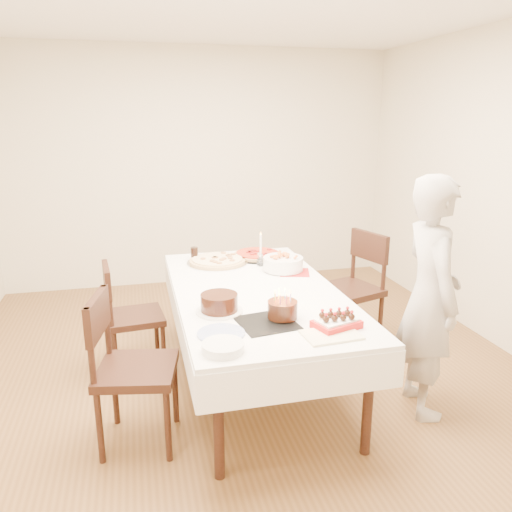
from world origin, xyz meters
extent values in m
plane|color=brown|center=(0.00, 0.00, 0.00)|extent=(5.00, 5.00, 0.00)
cube|color=beige|center=(0.00, 2.50, 1.35)|extent=(4.50, 0.04, 2.70)
cube|color=beige|center=(0.00, -2.50, 1.35)|extent=(4.50, 0.04, 2.70)
cube|color=white|center=(0.04, -0.06, 0.38)|extent=(1.18, 2.16, 0.75)
imported|color=beige|center=(1.07, -0.63, 0.80)|extent=(0.48, 0.64, 1.61)
cylinder|color=beige|center=(-0.12, 0.64, 0.77)|extent=(0.62, 0.62, 0.04)
cylinder|color=red|center=(0.25, 0.75, 0.77)|extent=(0.51, 0.51, 0.04)
cube|color=#B21E1E|center=(0.43, 0.25, 0.75)|extent=(0.29, 0.29, 0.01)
cylinder|color=white|center=(0.36, 0.32, 0.81)|extent=(0.35, 0.35, 0.10)
cylinder|color=white|center=(0.22, 0.51, 0.89)|extent=(0.08, 0.08, 0.29)
cylinder|color=black|center=(-0.29, 0.78, 0.81)|extent=(0.07, 0.07, 0.11)
cylinder|color=black|center=(-0.29, -0.42, 0.81)|extent=(0.37, 0.37, 0.12)
cube|color=black|center=(-0.04, -0.66, 0.75)|extent=(0.37, 0.37, 0.01)
cylinder|color=#34180E|center=(0.07, -0.62, 0.85)|extent=(0.24, 0.24, 0.17)
cube|color=beige|center=(0.27, -0.92, 0.75)|extent=(0.33, 0.23, 0.03)
cylinder|color=white|center=(-0.36, -0.96, 0.77)|extent=(0.28, 0.28, 0.05)
cylinder|color=white|center=(-0.33, -0.75, 0.76)|extent=(0.32, 0.32, 0.01)
camera|label=1|loc=(-0.76, -3.33, 1.95)|focal=35.00mm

